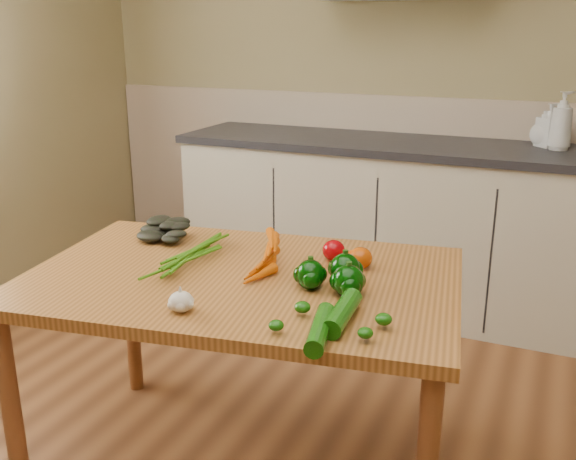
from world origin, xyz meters
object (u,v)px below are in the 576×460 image
(carrot_bunch, at_px, (242,257))
(tomato_a, at_px, (334,250))
(tomato_b, at_px, (356,258))
(pepper_b, at_px, (345,269))
(tomato_c, at_px, (360,258))
(soap_bottle_c, at_px, (544,129))
(soap_bottle_a, at_px, (562,121))
(leafy_greens, at_px, (164,227))
(table, at_px, (242,297))
(zucchini_a, at_px, (342,313))
(pepper_a, at_px, (310,275))
(garlic_bulb, at_px, (181,302))
(zucchini_b, at_px, (320,329))
(soap_bottle_b, at_px, (550,125))
(pepper_c, at_px, (349,281))

(carrot_bunch, bearing_deg, tomato_a, 26.01)
(tomato_b, bearing_deg, pepper_b, -83.91)
(tomato_c, bearing_deg, soap_bottle_c, 73.59)
(soap_bottle_a, distance_m, leafy_greens, 1.96)
(table, bearing_deg, zucchini_a, -35.55)
(pepper_a, distance_m, pepper_b, 0.11)
(garlic_bulb, bearing_deg, pepper_a, 48.10)
(soap_bottle_c, distance_m, tomato_a, 1.62)
(tomato_a, distance_m, zucchini_b, 0.57)
(table, xyz_separation_m, pepper_a, (0.24, -0.02, 0.12))
(table, relative_size, zucchini_b, 6.51)
(tomato_a, bearing_deg, tomato_c, -19.89)
(table, xyz_separation_m, tomato_c, (0.33, 0.20, 0.12))
(zucchini_b, bearing_deg, soap_bottle_c, 79.03)
(soap_bottle_b, relative_size, pepper_a, 2.43)
(soap_bottle_c, relative_size, carrot_bunch, 0.69)
(soap_bottle_c, distance_m, carrot_bunch, 1.87)
(soap_bottle_a, relative_size, soap_bottle_c, 1.62)
(zucchini_a, bearing_deg, garlic_bulb, -165.50)
(tomato_b, bearing_deg, soap_bottle_c, 72.77)
(zucchini_b, bearing_deg, table, 141.10)
(soap_bottle_c, height_order, pepper_b, soap_bottle_c)
(soap_bottle_a, relative_size, pepper_a, 3.17)
(tomato_c, bearing_deg, pepper_c, -80.99)
(pepper_b, bearing_deg, tomato_c, 88.58)
(soap_bottle_b, distance_m, carrot_bunch, 1.87)
(soap_bottle_a, relative_size, leafy_greens, 1.44)
(soap_bottle_c, relative_size, garlic_bulb, 2.52)
(tomato_b, relative_size, tomato_c, 0.81)
(carrot_bunch, xyz_separation_m, pepper_c, (0.39, -0.09, 0.01))
(pepper_b, bearing_deg, zucchini_a, -72.63)
(leafy_greens, xyz_separation_m, pepper_a, (0.66, -0.21, -0.00))
(table, height_order, pepper_c, pepper_c)
(table, xyz_separation_m, pepper_b, (0.32, 0.06, 0.13))
(pepper_b, bearing_deg, pepper_c, -64.90)
(tomato_a, xyz_separation_m, zucchini_a, (0.18, -0.44, -0.01))
(zucchini_a, bearing_deg, carrot_bunch, 148.44)
(zucchini_a, bearing_deg, soap_bottle_a, 76.37)
(pepper_b, bearing_deg, zucchini_b, -80.70)
(soap_bottle_b, height_order, tomato_a, soap_bottle_b)
(pepper_b, distance_m, tomato_b, 0.16)
(soap_bottle_b, bearing_deg, zucchini_b, 122.81)
(table, relative_size, soap_bottle_b, 6.89)
(soap_bottle_b, bearing_deg, tomato_c, 117.12)
(pepper_a, distance_m, pepper_c, 0.12)
(garlic_bulb, relative_size, pepper_a, 0.78)
(soap_bottle_b, xyz_separation_m, pepper_a, (-0.56, -1.74, -0.24))
(pepper_a, xyz_separation_m, pepper_c, (0.12, -0.01, 0.00))
(soap_bottle_a, xyz_separation_m, garlic_bulb, (-0.88, -1.97, -0.29))
(pepper_a, height_order, pepper_b, pepper_b)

